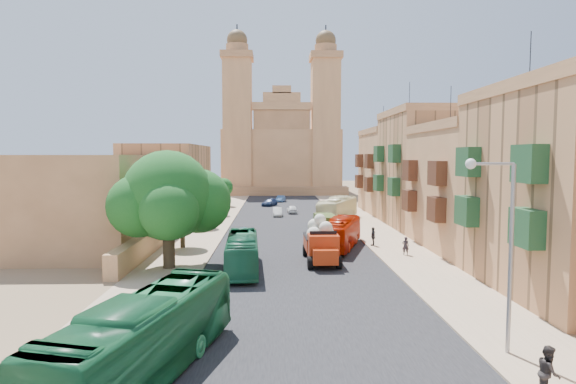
{
  "coord_description": "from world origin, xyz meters",
  "views": [
    {
      "loc": [
        -1.68,
        -31.51,
        8.32
      ],
      "look_at": [
        0.0,
        26.0,
        4.0
      ],
      "focal_mm": 30.0,
      "sensor_mm": 36.0,
      "label": 1
    }
  ],
  "objects": [
    {
      "name": "car_white_a",
      "position": [
        -1.22,
        34.72,
        0.58
      ],
      "size": [
        1.28,
        3.52,
        1.15
      ],
      "primitive_type": "imported",
      "rotation": [
        0.0,
        0.0,
        0.02
      ],
      "color": "white",
      "rests_on": "ground"
    },
    {
      "name": "street_tree_a",
      "position": [
        -10.0,
        12.0,
        3.59
      ],
      "size": [
        3.49,
        3.49,
        5.36
      ],
      "color": "#3D2E1E",
      "rests_on": "ground"
    },
    {
      "name": "bus_cream_east",
      "position": [
        6.5,
        29.68,
        1.51
      ],
      "size": [
        6.53,
        11.0,
        3.03
      ],
      "primitive_type": "imported",
      "rotation": [
        0.0,
        0.0,
        2.75
      ],
      "color": "#F5EAB8",
      "rests_on": "ground"
    },
    {
      "name": "car_dkblue",
      "position": [
        -2.42,
        48.31,
        0.57
      ],
      "size": [
        3.06,
        4.26,
        1.14
      ],
      "primitive_type": "imported",
      "rotation": [
        0.0,
        0.0,
        -0.41
      ],
      "color": "#15264F",
      "rests_on": "ground"
    },
    {
      "name": "pedestrian_c",
      "position": [
        7.5,
        12.36,
        0.87
      ],
      "size": [
        0.47,
        1.04,
        1.75
      ],
      "primitive_type": "imported",
      "rotation": [
        0.0,
        0.0,
        4.67
      ],
      "color": "#353536",
      "rests_on": "ground"
    },
    {
      "name": "church",
      "position": [
        -0.0,
        78.61,
        9.52
      ],
      "size": [
        28.0,
        22.5,
        36.3
      ],
      "color": "#B47E51",
      "rests_on": "ground"
    },
    {
      "name": "bus_green_north",
      "position": [
        -4.0,
        3.06,
        1.31
      ],
      "size": [
        2.68,
        9.52,
        2.62
      ],
      "primitive_type": "imported",
      "rotation": [
        0.0,
        0.0,
        0.05
      ],
      "color": "#1B613F",
      "rests_on": "ground"
    },
    {
      "name": "car_blue_b",
      "position": [
        -0.5,
        55.55,
        0.57
      ],
      "size": [
        1.86,
        3.62,
        1.13
      ],
      "primitive_type": "imported",
      "rotation": [
        0.0,
        0.0,
        -0.2
      ],
      "color": "#416AA3",
      "rests_on": "ground"
    },
    {
      "name": "ground",
      "position": [
        0.0,
        0.0,
        0.0
      ],
      "size": [
        260.0,
        260.0,
        0.0
      ],
      "primitive_type": "plane",
      "color": "brown"
    },
    {
      "name": "street_tree_c",
      "position": [
        -10.0,
        36.0,
        3.3
      ],
      "size": [
        3.2,
        3.2,
        4.93
      ],
      "color": "#3D2E1E",
      "rests_on": "ground"
    },
    {
      "name": "townhouse_b",
      "position": [
        15.95,
        11.0,
        5.66
      ],
      "size": [
        9.0,
        14.0,
        14.9
      ],
      "color": "#B47E51",
      "rests_on": "ground"
    },
    {
      "name": "west_wall",
      "position": [
        -12.5,
        20.0,
        0.9
      ],
      "size": [
        1.0,
        40.0,
        1.8
      ],
      "primitive_type": "cube",
      "color": "#B47E51",
      "rests_on": "ground"
    },
    {
      "name": "bus_red_east",
      "position": [
        4.33,
        11.28,
        1.34
      ],
      "size": [
        5.1,
        9.85,
        2.68
      ],
      "primitive_type": "imported",
      "rotation": [
        0.0,
        0.0,
        2.83
      ],
      "color": "#B51900",
      "rests_on": "ground"
    },
    {
      "name": "kerb_east",
      "position": [
        7.0,
        30.0,
        0.06
      ],
      "size": [
        0.25,
        140.0,
        0.12
      ],
      "primitive_type": "cube",
      "color": "tan",
      "rests_on": "ground"
    },
    {
      "name": "sidewalk_west",
      "position": [
        -9.5,
        30.0,
        0.01
      ],
      "size": [
        5.0,
        140.0,
        0.01
      ],
      "primitive_type": "cube",
      "color": "tan",
      "rests_on": "ground"
    },
    {
      "name": "ficus_tree",
      "position": [
        -9.42,
        4.01,
        5.17
      ],
      "size": [
        8.75,
        8.05,
        8.75
      ],
      "color": "#3D2E1E",
      "rests_on": "ground"
    },
    {
      "name": "pedestrian_b",
      "position": [
        7.7,
        -15.86,
        0.93
      ],
      "size": [
        1.0,
        1.11,
        1.87
      ],
      "primitive_type": "imported",
      "rotation": [
        0.0,
        0.0,
        1.18
      ],
      "color": "#302A27",
      "rests_on": "ground"
    },
    {
      "name": "townhouse_c",
      "position": [
        15.95,
        25.0,
        6.91
      ],
      "size": [
        9.0,
        14.0,
        17.4
      ],
      "color": "tan",
      "rests_on": "ground"
    },
    {
      "name": "bus_green_south",
      "position": [
        -6.5,
        -13.9,
        1.56
      ],
      "size": [
        5.47,
        11.52,
        3.13
      ],
      "primitive_type": "imported",
      "rotation": [
        0.0,
        0.0,
        -0.26
      ],
      "color": "#1B6438",
      "rests_on": "ground"
    },
    {
      "name": "car_blue_a",
      "position": [
        -5.0,
        16.8,
        0.56
      ],
      "size": [
        2.55,
        3.51,
        1.11
      ],
      "primitive_type": "imported",
      "rotation": [
        0.0,
        0.0,
        -0.43
      ],
      "color": "#4390C7",
      "rests_on": "ground"
    },
    {
      "name": "west_building_mid",
      "position": [
        -18.0,
        44.0,
        5.0
      ],
      "size": [
        10.0,
        22.0,
        10.0
      ],
      "primitive_type": "cube",
      "color": "tan",
      "rests_on": "ground"
    },
    {
      "name": "townhouse_d",
      "position": [
        15.95,
        39.0,
        6.16
      ],
      "size": [
        9.0,
        14.0,
        15.9
      ],
      "color": "#B47E51",
      "rests_on": "ground"
    },
    {
      "name": "west_building_low",
      "position": [
        -18.0,
        18.0,
        4.2
      ],
      "size": [
        10.0,
        28.0,
        8.4
      ],
      "primitive_type": "cube",
      "color": "#A06D45",
      "rests_on": "ground"
    },
    {
      "name": "red_truck",
      "position": [
        2.0,
        5.62,
        1.63
      ],
      "size": [
        2.59,
        6.38,
        3.7
      ],
      "color": "#B32E0D",
      "rests_on": "ground"
    },
    {
      "name": "olive_pickup",
      "position": [
        4.0,
        20.35,
        0.92
      ],
      "size": [
        2.5,
        4.77,
        1.89
      ],
      "color": "#3F541F",
      "rests_on": "ground"
    },
    {
      "name": "street_tree_d",
      "position": [
        -10.0,
        48.0,
        3.12
      ],
      "size": [
        3.04,
        3.04,
        4.67
      ],
      "color": "#3D2E1E",
      "rests_on": "ground"
    },
    {
      "name": "car_white_b",
      "position": [
        0.94,
        37.97,
        0.58
      ],
      "size": [
        1.57,
        3.48,
        1.16
      ],
      "primitive_type": "imported",
      "rotation": [
        0.0,
        0.0,
        3.2
      ],
      "color": "white",
      "rests_on": "ground"
    },
    {
      "name": "townhouse_a",
      "position": [
        15.95,
        -3.0,
        6.41
      ],
      "size": [
        9.0,
        14.0,
        16.4
      ],
      "color": "tan",
      "rests_on": "ground"
    },
    {
      "name": "pedestrian_a",
      "position": [
        9.37,
        8.1,
        0.78
      ],
      "size": [
        0.6,
        0.43,
        1.55
      ],
      "primitive_type": "imported",
      "rotation": [
        0.0,
        0.0,
        3.04
      ],
      "color": "black",
      "rests_on": "ground"
    },
    {
      "name": "streetlamp",
      "position": [
        7.72,
        -12.0,
        5.2
      ],
      "size": [
        2.11,
        0.44,
        8.22
      ],
      "color": "gray",
      "rests_on": "ground"
    },
    {
      "name": "street_tree_b",
      "position": [
        -10.0,
        24.0,
        3.02
      ],
      "size": [
        2.94,
        2.94,
        4.52
      ],
      "color": "#3D2E1E",
      "rests_on": "ground"
    },
    {
      "name": "kerb_west",
      "position": [
        -7.0,
        30.0,
        0.06
      ],
      "size": [
        0.25,
        140.0,
        0.12
      ],
      "primitive_type": "cube",
      "color": "tan",
      "rests_on": "ground"
    },
    {
      "name": "car_cream",
      "position": [
        4.59,
        23.78,
        0.55
      ],
      "size": [
        2.43,
        4.18,
        1.1
      ],
      "primitive_type": "imported",
      "rotation": [
        0.0,
        0.0,
        3.3
      ],
      "color": "beige",
      "rests_on": "ground"
    },
    {
      "name": "sidewalk_east",
      "position": [
        9.5,
        30.0,
        0.01
      ],
      "size": [
        5.0,
        140.0,
        0.01
      ],
      "primitive_type": "cube",
      "color": "tan",
      "rests_on": "ground"
    },
    {
      "name": "road_surface",
      "position": [
        0.0,
        30.0,
        0.01
      ],
      "size": [
        14.0,
        140.0,
        0.01
      ],
      "primitive_type": "cube",
      "color": "black",
      "rests_on": "ground"
    }
  ]
}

